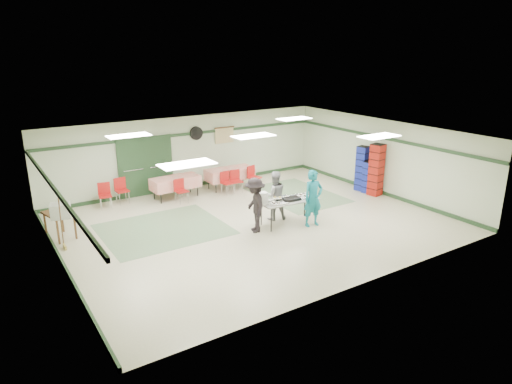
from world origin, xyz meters
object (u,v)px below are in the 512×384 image
volunteer_grey (274,196)px  crate_stack_blue_b (369,177)px  serving_table (289,201)px  volunteer_dark (255,205)px  chair_a (236,179)px  office_printer (61,211)px  volunteer_teal (313,198)px  dining_table_b (176,182)px  crate_stack_blue_a (362,169)px  dining_table_a (230,173)px  broom (61,222)px  chair_loose_a (121,188)px  crate_stack_red (376,170)px  chair_loose_b (105,193)px  chair_b (226,180)px  chair_c (253,175)px  printer_table (59,216)px  chair_d (180,188)px

volunteer_grey → crate_stack_blue_b: size_ratio=1.32×
serving_table → crate_stack_blue_b: size_ratio=1.59×
volunteer_dark → chair_a: (1.45, 3.56, -0.29)m
office_printer → volunteer_teal: bearing=-7.3°
dining_table_b → crate_stack_blue_a: size_ratio=1.04×
dining_table_a → chair_a: 0.58m
serving_table → volunteer_teal: volunteer_teal is taller
dining_table_b → volunteer_teal: bearing=-66.2°
volunteer_dark → broom: 5.21m
volunteer_teal → serving_table: bearing=141.9°
serving_table → chair_loose_a: bearing=132.3°
dining_table_b → crate_stack_red: 7.14m
crate_stack_blue_b → dining_table_a: bearing=140.2°
serving_table → chair_a: (0.27, 3.60, -0.21)m
chair_loose_b → office_printer: (-1.75, -2.29, 0.42)m
chair_b → chair_loose_a: size_ratio=0.95×
chair_c → chair_loose_b: 5.34m
chair_b → printer_table: (-5.87, -1.00, 0.14)m
dining_table_a → printer_table: 6.54m
volunteer_dark → printer_table: (-4.82, 2.56, -0.16)m
dining_table_b → chair_d: 0.58m
volunteer_teal → chair_loose_b: size_ratio=2.00×
volunteer_grey → crate_stack_red: size_ratio=0.82×
volunteer_grey → chair_b: 3.07m
chair_c → dining_table_b: bearing=152.6°
volunteer_teal → chair_a: (-0.25, 4.10, -0.35)m
dining_table_a → office_printer: office_printer is taller
volunteer_grey → dining_table_a: volunteer_grey is taller
dining_table_a → crate_stack_red: bearing=-41.8°
chair_loose_b → crate_stack_blue_a: (8.55, -3.21, 0.31)m
chair_a → chair_loose_a: 4.05m
chair_c → crate_stack_red: (3.28, -3.05, 0.40)m
chair_loose_a → chair_a: bearing=-17.8°
volunteer_dark → crate_stack_blue_a: size_ratio=0.96×
chair_loose_a → printer_table: size_ratio=0.83×
chair_a → office_printer: (-6.28, -1.44, 0.43)m
serving_table → volunteer_grey: (-0.15, 0.55, 0.06)m
volunteer_grey → crate_stack_red: 4.44m
chair_d → dining_table_b: bearing=78.2°
serving_table → crate_stack_blue_a: crate_stack_blue_a is taller
chair_a → chair_d: chair_a is taller
volunteer_grey → dining_table_a: size_ratio=0.85×
dining_table_a → volunteer_dark: bearing=-109.6°
broom → volunteer_grey: bearing=-19.6°
office_printer → chair_d: bearing=34.4°
dining_table_a → broom: broom is taller
dining_table_a → chair_b: size_ratio=2.17×
crate_stack_blue_a → dining_table_b: bearing=154.6°
printer_table → office_printer: bearing=-104.7°
dining_table_a → chair_a: chair_a is taller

